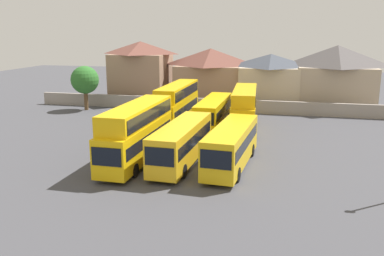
{
  "coord_description": "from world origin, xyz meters",
  "views": [
    {
      "loc": [
        8.32,
        -32.03,
        10.98
      ],
      "look_at": [
        0.0,
        3.0,
        2.44
      ],
      "focal_mm": 38.54,
      "sensor_mm": 36.0,
      "label": 1
    }
  ],
  "objects_px": {
    "bus_4": "(177,103)",
    "house_terrace_centre": "(210,75)",
    "bus_6": "(245,107)",
    "bus_5": "(214,112)",
    "house_terrace_left": "(141,71)",
    "tree_left_of_lot": "(85,80)",
    "house_terrace_far_right": "(336,77)",
    "bus_1": "(137,130)",
    "bus_3": "(232,144)",
    "house_terrace_right": "(270,80)",
    "bus_2": "(182,141)"
  },
  "relations": [
    {
      "from": "bus_4",
      "to": "house_terrace_centre",
      "type": "height_order",
      "value": "house_terrace_centre"
    },
    {
      "from": "bus_6",
      "to": "bus_5",
      "type": "bearing_deg",
      "value": -99.51
    },
    {
      "from": "house_terrace_left",
      "to": "tree_left_of_lot",
      "type": "relative_size",
      "value": 1.51
    },
    {
      "from": "house_terrace_centre",
      "to": "house_terrace_far_right",
      "type": "height_order",
      "value": "house_terrace_far_right"
    },
    {
      "from": "bus_1",
      "to": "bus_3",
      "type": "bearing_deg",
      "value": 94.75
    },
    {
      "from": "house_terrace_right",
      "to": "tree_left_of_lot",
      "type": "height_order",
      "value": "house_terrace_right"
    },
    {
      "from": "bus_3",
      "to": "house_terrace_far_right",
      "type": "xyz_separation_m",
      "value": [
        10.73,
        29.47,
        2.65
      ]
    },
    {
      "from": "bus_2",
      "to": "bus_3",
      "type": "relative_size",
      "value": 1.02
    },
    {
      "from": "bus_2",
      "to": "house_terrace_far_right",
      "type": "height_order",
      "value": "house_terrace_far_right"
    },
    {
      "from": "bus_1",
      "to": "house_terrace_right",
      "type": "distance_m",
      "value": 31.31
    },
    {
      "from": "bus_6",
      "to": "tree_left_of_lot",
      "type": "bearing_deg",
      "value": -110.97
    },
    {
      "from": "house_terrace_left",
      "to": "bus_1",
      "type": "bearing_deg",
      "value": -70.47
    },
    {
      "from": "tree_left_of_lot",
      "to": "bus_4",
      "type": "bearing_deg",
      "value": -23.64
    },
    {
      "from": "bus_3",
      "to": "house_terrace_centre",
      "type": "xyz_separation_m",
      "value": [
        -7.53,
        29.94,
        2.32
      ]
    },
    {
      "from": "bus_3",
      "to": "bus_6",
      "type": "relative_size",
      "value": 0.99
    },
    {
      "from": "bus_1",
      "to": "bus_4",
      "type": "distance_m",
      "value": 14.04
    },
    {
      "from": "house_terrace_far_right",
      "to": "bus_1",
      "type": "bearing_deg",
      "value": -121.9
    },
    {
      "from": "bus_5",
      "to": "bus_6",
      "type": "height_order",
      "value": "bus_6"
    },
    {
      "from": "bus_1",
      "to": "house_terrace_left",
      "type": "height_order",
      "value": "house_terrace_left"
    },
    {
      "from": "bus_6",
      "to": "house_terrace_far_right",
      "type": "relative_size",
      "value": 1.01
    },
    {
      "from": "bus_4",
      "to": "house_terrace_far_right",
      "type": "relative_size",
      "value": 1.07
    },
    {
      "from": "house_terrace_centre",
      "to": "bus_3",
      "type": "bearing_deg",
      "value": -75.88
    },
    {
      "from": "bus_4",
      "to": "tree_left_of_lot",
      "type": "relative_size",
      "value": 1.9
    },
    {
      "from": "bus_1",
      "to": "bus_4",
      "type": "height_order",
      "value": "bus_1"
    },
    {
      "from": "bus_5",
      "to": "bus_2",
      "type": "bearing_deg",
      "value": -0.65
    },
    {
      "from": "bus_2",
      "to": "bus_6",
      "type": "relative_size",
      "value": 1.01
    },
    {
      "from": "bus_4",
      "to": "house_terrace_left",
      "type": "xyz_separation_m",
      "value": [
        -10.24,
        15.84,
        2.0
      ]
    },
    {
      "from": "house_terrace_left",
      "to": "tree_left_of_lot",
      "type": "bearing_deg",
      "value": -118.34
    },
    {
      "from": "bus_2",
      "to": "house_terrace_centre",
      "type": "xyz_separation_m",
      "value": [
        -3.35,
        30.08,
        2.31
      ]
    },
    {
      "from": "house_terrace_left",
      "to": "bus_6",
      "type": "bearing_deg",
      "value": -41.76
    },
    {
      "from": "house_terrace_far_right",
      "to": "house_terrace_centre",
      "type": "bearing_deg",
      "value": 178.54
    },
    {
      "from": "house_terrace_centre",
      "to": "house_terrace_right",
      "type": "bearing_deg",
      "value": -4.48
    },
    {
      "from": "bus_2",
      "to": "house_terrace_left",
      "type": "relative_size",
      "value": 1.2
    },
    {
      "from": "bus_6",
      "to": "house_terrace_left",
      "type": "relative_size",
      "value": 1.19
    },
    {
      "from": "house_terrace_right",
      "to": "bus_1",
      "type": "bearing_deg",
      "value": -107.71
    },
    {
      "from": "bus_6",
      "to": "bus_3",
      "type": "bearing_deg",
      "value": -2.27
    },
    {
      "from": "bus_2",
      "to": "house_terrace_right",
      "type": "xyz_separation_m",
      "value": [
        5.73,
        29.37,
        1.96
      ]
    },
    {
      "from": "bus_3",
      "to": "house_terrace_far_right",
      "type": "distance_m",
      "value": 31.48
    },
    {
      "from": "bus_3",
      "to": "bus_4",
      "type": "height_order",
      "value": "bus_4"
    },
    {
      "from": "house_terrace_right",
      "to": "house_terrace_far_right",
      "type": "relative_size",
      "value": 0.81
    },
    {
      "from": "bus_1",
      "to": "bus_4",
      "type": "bearing_deg",
      "value": -177.93
    },
    {
      "from": "bus_5",
      "to": "bus_3",
      "type": "bearing_deg",
      "value": 16.73
    },
    {
      "from": "house_terrace_left",
      "to": "house_terrace_far_right",
      "type": "height_order",
      "value": "house_terrace_left"
    },
    {
      "from": "bus_5",
      "to": "house_terrace_far_right",
      "type": "xyz_separation_m",
      "value": [
        14.7,
        16.05,
        2.68
      ]
    },
    {
      "from": "bus_4",
      "to": "house_terrace_right",
      "type": "bearing_deg",
      "value": 147.89
    },
    {
      "from": "bus_1",
      "to": "house_terrace_centre",
      "type": "distance_m",
      "value": 30.55
    },
    {
      "from": "bus_3",
      "to": "bus_6",
      "type": "distance_m",
      "value": 13.11
    },
    {
      "from": "bus_6",
      "to": "house_terrace_far_right",
      "type": "height_order",
      "value": "house_terrace_far_right"
    },
    {
      "from": "bus_5",
      "to": "house_terrace_right",
      "type": "xyz_separation_m",
      "value": [
        5.52,
        15.81,
        2.0
      ]
    },
    {
      "from": "house_terrace_centre",
      "to": "bus_4",
      "type": "bearing_deg",
      "value": -92.77
    }
  ]
}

